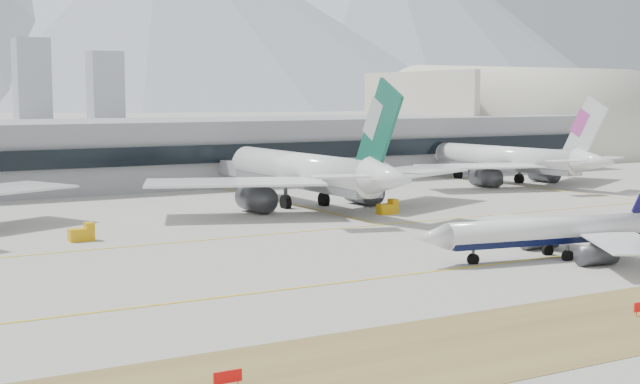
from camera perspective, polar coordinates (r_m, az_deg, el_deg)
ground at (r=105.20m, az=0.56°, el=-5.26°), size 3000.00×3000.00×0.00m
taxiing_airliner at (r=119.36m, az=15.27°, el=-2.45°), size 41.90×36.06×14.12m
widebody_cathay at (r=165.43m, az=-0.78°, el=1.19°), size 67.50×65.80×24.05m
widebody_china_air at (r=213.57m, az=12.21°, el=1.98°), size 58.71×57.71×21.02m
terminal at (r=210.84m, az=-15.35°, el=2.37°), size 280.00×43.10×15.00m
hangar at (r=305.38m, az=13.00°, el=2.18°), size 91.00×60.00×60.00m
hold_sign_left at (r=65.44m, az=-5.93°, el=-11.70°), size 2.20×0.15×1.35m
gse_b at (r=132.90m, az=-14.97°, el=-2.59°), size 3.55×2.00×2.60m
gse_c at (r=157.66m, az=4.39°, el=-1.03°), size 3.55×2.00×2.60m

